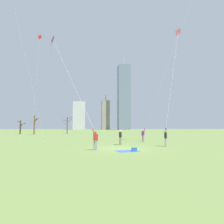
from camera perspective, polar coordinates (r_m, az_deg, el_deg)
ground_plane at (r=17.71m, az=2.36°, el=-10.86°), size 400.00×400.00×0.00m
kite_flyer_midfield_left_purple at (r=17.45m, az=-7.85°, el=-1.33°), size 5.40×6.73×12.87m
kite_flyer_far_back_blue at (r=26.07m, az=13.52°, el=5.07°), size 7.03×5.70×21.80m
kite_flyer_midfield_right_pink at (r=21.89m, az=16.58°, el=0.24°), size 6.10×7.79×16.68m
bystander_strolling_midfield at (r=21.34m, az=2.52°, el=-7.36°), size 0.35×0.45×1.62m
distant_kite_drifting_right_red at (r=54.21m, az=-20.88°, el=18.65°), size 0.93×3.17×25.40m
picnic_spot at (r=15.82m, az=5.77°, el=-11.25°), size 2.09×1.80×0.31m
bare_tree_rightmost at (r=60.90m, az=-25.66°, el=-4.01°), size 2.63×1.50×3.91m
bare_tree_left_of_center at (r=59.32m, az=-13.22°, el=-3.67°), size 3.20×1.46×5.18m
bare_tree_right_of_center at (r=56.98m, az=-22.12°, el=-3.39°), size 1.33×2.34×5.25m
skyline_slender_spire at (r=167.95m, az=-1.96°, el=-0.95°), size 6.58×10.81×32.44m
skyline_wide_slab at (r=166.88m, az=-9.78°, el=-1.09°), size 10.28×7.82×24.00m
skyline_short_annex at (r=159.55m, az=3.55°, el=4.39°), size 9.85×9.92×61.09m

